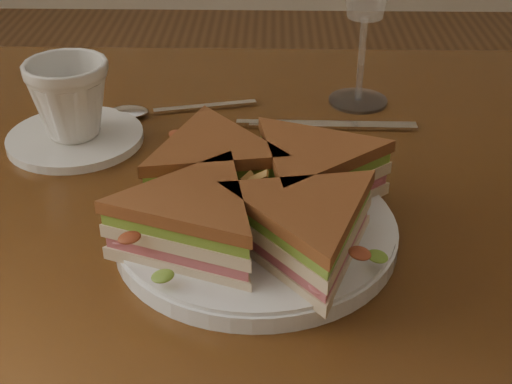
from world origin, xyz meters
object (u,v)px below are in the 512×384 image
table (236,260)px  spoon (148,111)px  sandwich_wedges (256,197)px  saucer (75,138)px  plate (256,231)px  coffee_cup (70,99)px  knife (320,125)px

table → spoon: size_ratio=6.65×
spoon → sandwich_wedges: bearing=-76.0°
sandwich_wedges → spoon: 0.30m
saucer → plate: bearing=-41.4°
plate → coffee_cup: bearing=138.6°
plate → coffee_cup: coffee_cup is taller
plate → coffee_cup: 0.29m
coffee_cup → knife: bearing=18.1°
spoon → coffee_cup: size_ratio=1.92×
table → knife: size_ratio=5.58×
knife → coffee_cup: (-0.28, -0.04, 0.05)m
spoon → knife: size_ratio=0.84×
coffee_cup → table: bearing=-16.7°
plate → knife: (0.07, 0.23, -0.01)m
table → spoon: (-0.12, 0.17, 0.10)m
sandwich_wedges → coffee_cup: bearing=138.6°
table → saucer: 0.23m
spoon → saucer: same height
sandwich_wedges → saucer: bearing=138.6°
table → spoon: spoon is taller
sandwich_wedges → spoon: sandwich_wedges is taller
sandwich_wedges → spoon: (-0.14, 0.26, -0.04)m
plate → sandwich_wedges: (-0.00, 0.00, 0.04)m
table → saucer: bearing=154.3°
table → coffee_cup: coffee_cup is taller
knife → coffee_cup: size_ratio=2.29×
plate → spoon: plate is taller
table → spoon: bearing=124.9°
spoon → knife: (0.21, -0.03, -0.00)m
plate → coffee_cup: (-0.21, 0.19, 0.05)m
spoon → saucer: bearing=-147.7°
plate → spoon: 0.30m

